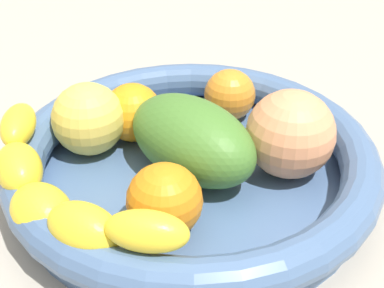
# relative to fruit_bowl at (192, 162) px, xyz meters

# --- Properties ---
(kitchen_counter) EXTENTS (1.20, 1.20, 0.03)m
(kitchen_counter) POSITION_rel_fruit_bowl_xyz_m (0.00, 0.00, -0.04)
(kitchen_counter) COLOR #A39B8D
(kitchen_counter) RESTS_ON ground
(fruit_bowl) EXTENTS (0.33, 0.33, 0.05)m
(fruit_bowl) POSITION_rel_fruit_bowl_xyz_m (0.00, 0.00, 0.00)
(fruit_bowl) COLOR #486691
(fruit_bowl) RESTS_ON kitchen_counter
(banana_draped_left) EXTENTS (0.14, 0.21, 0.06)m
(banana_draped_left) POSITION_rel_fruit_bowl_xyz_m (0.12, 0.05, 0.02)
(banana_draped_left) COLOR yellow
(banana_draped_left) RESTS_ON fruit_bowl
(orange_front) EXTENTS (0.05, 0.05, 0.05)m
(orange_front) POSITION_rel_fruit_bowl_xyz_m (-0.06, -0.09, 0.02)
(orange_front) COLOR orange
(orange_front) RESTS_ON fruit_bowl
(orange_mid_left) EXTENTS (0.06, 0.06, 0.06)m
(orange_mid_left) POSITION_rel_fruit_bowl_xyz_m (0.04, 0.07, 0.02)
(orange_mid_left) COLOR orange
(orange_mid_left) RESTS_ON fruit_bowl
(orange_mid_right) EXTENTS (0.06, 0.06, 0.06)m
(orange_mid_right) POSITION_rel_fruit_bowl_xyz_m (0.04, -0.07, 0.02)
(orange_mid_right) COLOR orange
(orange_mid_right) RESTS_ON fruit_bowl
(mango_green) EXTENTS (0.14, 0.15, 0.07)m
(mango_green) POSITION_rel_fruit_bowl_xyz_m (0.00, -0.00, 0.02)
(mango_green) COLOR #467A2E
(mango_green) RESTS_ON fruit_bowl
(peach_blush) EXTENTS (0.08, 0.08, 0.08)m
(peach_blush) POSITION_rel_fruit_bowl_xyz_m (-0.08, 0.01, 0.03)
(peach_blush) COLOR #EE9866
(peach_blush) RESTS_ON fruit_bowl
(apple_yellow) EXTENTS (0.07, 0.07, 0.07)m
(apple_yellow) POSITION_rel_fruit_bowl_xyz_m (0.09, -0.05, 0.02)
(apple_yellow) COLOR #E4C955
(apple_yellow) RESTS_ON fruit_bowl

